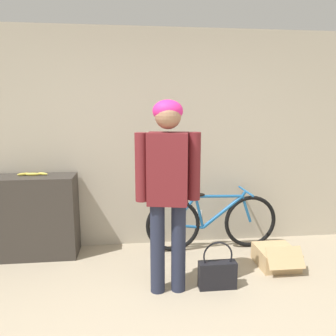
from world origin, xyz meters
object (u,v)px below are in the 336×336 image
(person, at_px, (168,178))
(bicycle, at_px, (212,221))
(banana, at_px, (32,174))
(cardboard_box, at_px, (276,257))
(handbag, at_px, (217,273))

(person, bearing_deg, bicycle, 65.71)
(person, height_order, banana, person)
(banana, distance_m, cardboard_box, 2.84)
(banana, height_order, handbag, banana)
(cardboard_box, bearing_deg, banana, 167.41)
(bicycle, distance_m, handbag, 0.91)
(person, relative_size, cardboard_box, 3.52)
(bicycle, bearing_deg, banana, 176.29)
(handbag, bearing_deg, bicycle, 79.43)
(person, distance_m, bicycle, 1.29)
(handbag, relative_size, cardboard_box, 0.93)
(bicycle, relative_size, cardboard_box, 3.21)
(banana, relative_size, handbag, 0.74)
(bicycle, bearing_deg, person, -127.54)
(bicycle, xyz_separation_m, handbag, (-0.16, -0.87, -0.20))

